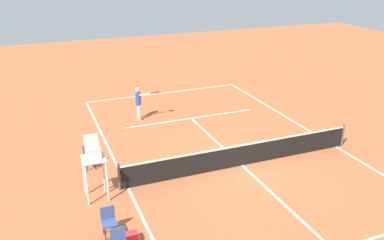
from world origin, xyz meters
name	(u,v)px	position (x,y,z in m)	size (l,w,h in m)	color
ground_plane	(242,165)	(0.00, 0.00, 0.00)	(60.00, 60.00, 0.00)	#B76038
court_lines	(242,165)	(0.00, 0.00, 0.00)	(9.77, 20.90, 0.01)	white
tennis_net	(243,155)	(0.00, 0.00, 0.50)	(10.37, 0.10, 1.07)	#4C4C51
player_serving	(139,100)	(2.58, -6.57, 1.08)	(1.34, 0.46, 1.81)	beige
tennis_ball	(117,131)	(4.07, -5.47, 0.03)	(0.07, 0.07, 0.07)	#CCE033
umpire_chair	(93,158)	(6.01, 0.23, 1.61)	(0.80, 0.80, 2.41)	silver
courtside_chair_mid	(89,156)	(5.89, -2.15, 0.53)	(0.44, 0.46, 0.95)	#262626
courtside_chair_far	(109,220)	(6.01, 2.53, 0.53)	(0.44, 0.46, 0.95)	#262626
equipment_bag	(126,239)	(5.63, 3.10, 0.15)	(0.76, 0.32, 0.30)	red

